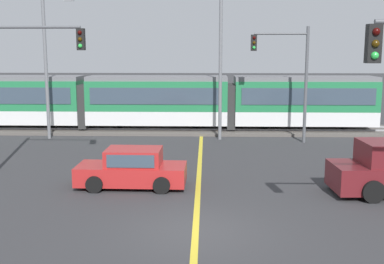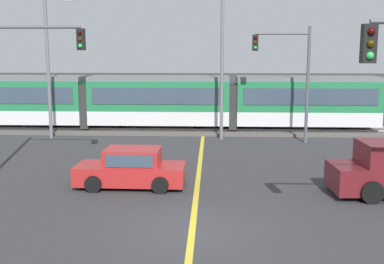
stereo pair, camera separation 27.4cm
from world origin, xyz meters
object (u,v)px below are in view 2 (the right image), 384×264
(sedan_crossing, at_px, (131,169))
(street_lamp_west, at_px, (50,58))
(street_lamp_centre, at_px, (225,48))
(light_rail_tram, at_px, (160,100))
(traffic_light_far_right, at_px, (290,67))
(traffic_light_mid_left, at_px, (21,71))

(sedan_crossing, xyz_separation_m, street_lamp_west, (-6.44, 10.26, 4.08))
(street_lamp_centre, bearing_deg, light_rail_tram, 145.11)
(traffic_light_far_right, distance_m, street_lamp_centre, 3.92)
(light_rail_tram, relative_size, traffic_light_far_right, 4.26)
(street_lamp_west, bearing_deg, street_lamp_centre, 0.04)
(sedan_crossing, distance_m, street_lamp_centre, 11.92)
(traffic_light_far_right, height_order, street_lamp_west, street_lamp_west)
(light_rail_tram, xyz_separation_m, traffic_light_far_right, (7.81, -3.70, 2.25))
(traffic_light_mid_left, relative_size, street_lamp_centre, 0.69)
(traffic_light_mid_left, bearing_deg, traffic_light_far_right, 29.97)
(light_rail_tram, distance_m, traffic_light_mid_left, 12.12)
(light_rail_tram, relative_size, street_lamp_centre, 2.89)
(sedan_crossing, bearing_deg, traffic_light_far_right, 51.57)
(sedan_crossing, height_order, street_lamp_centre, street_lamp_centre)
(traffic_light_far_right, bearing_deg, sedan_crossing, -128.43)
(traffic_light_far_right, xyz_separation_m, street_lamp_west, (-13.94, 0.80, 0.48))
(street_lamp_west, bearing_deg, light_rail_tram, 25.26)
(sedan_crossing, distance_m, traffic_light_mid_left, 6.63)
(traffic_light_mid_left, height_order, street_lamp_centre, street_lamp_centre)
(sedan_crossing, height_order, street_lamp_west, street_lamp_west)
(light_rail_tram, xyz_separation_m, street_lamp_centre, (4.14, -2.88, 3.36))
(traffic_light_mid_left, xyz_separation_m, traffic_light_far_right, (12.52, 7.22, -0.11))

